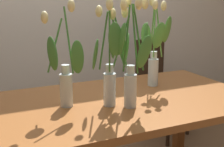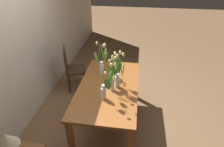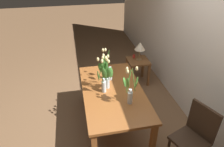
{
  "view_description": "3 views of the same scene",
  "coord_description": "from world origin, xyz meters",
  "views": [
    {
      "loc": [
        -0.76,
        -1.56,
        1.33
      ],
      "look_at": [
        -0.03,
        0.04,
        0.89
      ],
      "focal_mm": 50.65,
      "sensor_mm": 36.0,
      "label": 1
    },
    {
      "loc": [
        -2.29,
        -0.39,
        2.4
      ],
      "look_at": [
        0.06,
        -0.05,
        0.94
      ],
      "focal_mm": 29.88,
      "sensor_mm": 36.0,
      "label": 2
    },
    {
      "loc": [
        2.43,
        -0.51,
        2.55
      ],
      "look_at": [
        -0.09,
        0.0,
        0.98
      ],
      "focal_mm": 32.62,
      "sensor_mm": 36.0,
      "label": 3
    }
  ],
  "objects": [
    {
      "name": "dining_table",
      "position": [
        0.0,
        0.0,
        0.65
      ],
      "size": [
        1.6,
        0.9,
        0.74
      ],
      "color": "brown",
      "rests_on": "ground"
    },
    {
      "name": "room_wall_rear",
      "position": [
        0.0,
        1.4,
        1.35
      ],
      "size": [
        9.0,
        0.1,
        2.7
      ],
      "primitive_type": "cube",
      "color": "silver",
      "rests_on": "ground"
    },
    {
      "name": "ground_plane",
      "position": [
        0.0,
        0.0,
        0.0
      ],
      "size": [
        18.0,
        18.0,
        0.0
      ],
      "primitive_type": "plane",
      "color": "brown"
    },
    {
      "name": "tulip_vase_1",
      "position": [
        -0.32,
        -0.01,
        0.92
      ],
      "size": [
        0.2,
        0.16,
        0.57
      ],
      "color": "silver",
      "rests_on": "dining_table"
    },
    {
      "name": "table_lamp",
      "position": [
        -1.23,
        0.83,
        0.86
      ],
      "size": [
        0.22,
        0.22,
        0.4
      ],
      "color": "olive",
      "rests_on": "side_table"
    },
    {
      "name": "dining_chair",
      "position": [
        0.86,
        0.9,
        0.52
      ],
      "size": [
        0.52,
        0.52,
        0.93
      ],
      "color": "#382619",
      "rests_on": "ground"
    },
    {
      "name": "tulip_vase_2",
      "position": [
        -0.01,
        -0.14,
        0.98
      ],
      "size": [
        0.23,
        0.19,
        0.58
      ],
      "color": "silver",
      "rests_on": "dining_table"
    },
    {
      "name": "tulip_vase_0",
      "position": [
        0.34,
        0.16,
        0.96
      ],
      "size": [
        0.17,
        0.24,
        0.58
      ],
      "color": "silver",
      "rests_on": "dining_table"
    },
    {
      "name": "tulip_vase_3",
      "position": [
        -0.08,
        -0.07,
        0.97
      ],
      "size": [
        0.24,
        0.17,
        0.59
      ],
      "color": "silver",
      "rests_on": "dining_table"
    }
  ]
}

